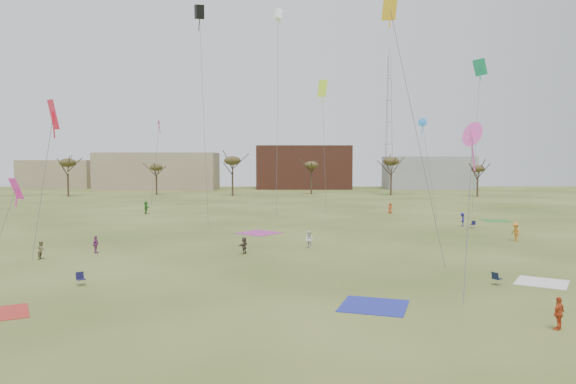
{
  "coord_description": "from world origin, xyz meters",
  "views": [
    {
      "loc": [
        -0.26,
        -31.92,
        8.17
      ],
      "look_at": [
        0.0,
        12.0,
        5.5
      ],
      "focal_mm": 33.41,
      "sensor_mm": 36.0,
      "label": 1
    }
  ],
  "objects_px": {
    "camp_chair_center": "(497,281)",
    "radio_tower": "(388,122)",
    "spectator_fore_a": "(559,313)",
    "camp_chair_left": "(81,282)",
    "camp_chair_right": "(473,226)"
  },
  "relations": [
    {
      "from": "camp_chair_center",
      "to": "camp_chair_right",
      "type": "relative_size",
      "value": 1.0
    },
    {
      "from": "spectator_fore_a",
      "to": "camp_chair_right",
      "type": "height_order",
      "value": "spectator_fore_a"
    },
    {
      "from": "spectator_fore_a",
      "to": "camp_chair_left",
      "type": "relative_size",
      "value": 1.86
    },
    {
      "from": "camp_chair_left",
      "to": "camp_chair_right",
      "type": "distance_m",
      "value": 45.91
    },
    {
      "from": "camp_chair_left",
      "to": "camp_chair_center",
      "type": "xyz_separation_m",
      "value": [
        27.05,
        0.0,
        0.0
      ]
    },
    {
      "from": "camp_chair_right",
      "to": "camp_chair_left",
      "type": "bearing_deg",
      "value": -95.68
    },
    {
      "from": "camp_chair_center",
      "to": "radio_tower",
      "type": "bearing_deg",
      "value": -41.03
    },
    {
      "from": "camp_chair_left",
      "to": "radio_tower",
      "type": "xyz_separation_m",
      "value": [
        43.49,
        122.58,
        18.95
      ]
    },
    {
      "from": "spectator_fore_a",
      "to": "camp_chair_center",
      "type": "xyz_separation_m",
      "value": [
        0.68,
        9.17,
        -0.55
      ]
    },
    {
      "from": "spectator_fore_a",
      "to": "camp_chair_left",
      "type": "distance_m",
      "value": 27.93
    },
    {
      "from": "camp_chair_left",
      "to": "camp_chair_right",
      "type": "height_order",
      "value": "same"
    },
    {
      "from": "camp_chair_left",
      "to": "radio_tower",
      "type": "height_order",
      "value": "radio_tower"
    },
    {
      "from": "camp_chair_left",
      "to": "camp_chair_center",
      "type": "distance_m",
      "value": 27.05
    },
    {
      "from": "camp_chair_right",
      "to": "radio_tower",
      "type": "xyz_separation_m",
      "value": [
        7.85,
        93.64,
        18.95
      ]
    },
    {
      "from": "camp_chair_left",
      "to": "camp_chair_center",
      "type": "bearing_deg",
      "value": -38.13
    }
  ]
}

